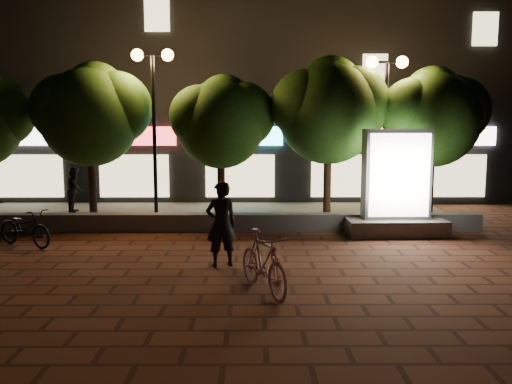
{
  "coord_description": "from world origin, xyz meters",
  "views": [
    {
      "loc": [
        1.49,
        -10.75,
        3.03
      ],
      "look_at": [
        1.56,
        1.5,
        1.45
      ],
      "focal_mm": 36.73,
      "sensor_mm": 36.0,
      "label": 1
    }
  ],
  "objects_px": {
    "rider": "(221,224)",
    "ad_kiosk": "(395,192)",
    "scooter_parked": "(25,228)",
    "tree_right": "(330,107)",
    "street_lamp_left": "(153,91)",
    "tree_mid": "(222,118)",
    "tree_far_right": "(434,113)",
    "pedestrian": "(75,189)",
    "tree_left": "(92,111)",
    "scooter_pink": "(263,263)",
    "street_lamp_right": "(386,96)"
  },
  "relations": [
    {
      "from": "rider",
      "to": "ad_kiosk",
      "type": "bearing_deg",
      "value": -162.91
    },
    {
      "from": "scooter_parked",
      "to": "rider",
      "type": "bearing_deg",
      "value": -81.5
    },
    {
      "from": "tree_right",
      "to": "street_lamp_left",
      "type": "distance_m",
      "value": 5.38
    },
    {
      "from": "tree_mid",
      "to": "ad_kiosk",
      "type": "relative_size",
      "value": 1.55
    },
    {
      "from": "tree_right",
      "to": "tree_far_right",
      "type": "bearing_deg",
      "value": -0.0
    },
    {
      "from": "ad_kiosk",
      "to": "scooter_parked",
      "type": "relative_size",
      "value": 1.61
    },
    {
      "from": "ad_kiosk",
      "to": "scooter_parked",
      "type": "bearing_deg",
      "value": -171.8
    },
    {
      "from": "street_lamp_left",
      "to": "pedestrian",
      "type": "xyz_separation_m",
      "value": [
        -3.04,
        1.66,
        -3.18
      ]
    },
    {
      "from": "tree_mid",
      "to": "pedestrian",
      "type": "height_order",
      "value": "tree_mid"
    },
    {
      "from": "tree_left",
      "to": "pedestrian",
      "type": "relative_size",
      "value": 3.19
    },
    {
      "from": "tree_right",
      "to": "tree_far_right",
      "type": "relative_size",
      "value": 1.06
    },
    {
      "from": "tree_mid",
      "to": "tree_far_right",
      "type": "distance_m",
      "value": 6.5
    },
    {
      "from": "tree_left",
      "to": "scooter_pink",
      "type": "relative_size",
      "value": 2.6
    },
    {
      "from": "tree_mid",
      "to": "tree_far_right",
      "type": "relative_size",
      "value": 0.95
    },
    {
      "from": "tree_mid",
      "to": "scooter_parked",
      "type": "distance_m",
      "value": 6.43
    },
    {
      "from": "tree_right",
      "to": "street_lamp_right",
      "type": "bearing_deg",
      "value": -9.1
    },
    {
      "from": "tree_mid",
      "to": "street_lamp_left",
      "type": "xyz_separation_m",
      "value": [
        -2.05,
        -0.26,
        0.81
      ]
    },
    {
      "from": "tree_mid",
      "to": "tree_right",
      "type": "height_order",
      "value": "tree_right"
    },
    {
      "from": "tree_far_right",
      "to": "street_lamp_right",
      "type": "bearing_deg",
      "value": -170.39
    },
    {
      "from": "tree_far_right",
      "to": "ad_kiosk",
      "type": "height_order",
      "value": "tree_far_right"
    },
    {
      "from": "tree_mid",
      "to": "tree_right",
      "type": "bearing_deg",
      "value": 0.0
    },
    {
      "from": "tree_left",
      "to": "ad_kiosk",
      "type": "relative_size",
      "value": 1.68
    },
    {
      "from": "tree_right",
      "to": "street_lamp_left",
      "type": "relative_size",
      "value": 0.98
    },
    {
      "from": "tree_left",
      "to": "scooter_pink",
      "type": "distance_m",
      "value": 9.18
    },
    {
      "from": "scooter_pink",
      "to": "street_lamp_left",
      "type": "bearing_deg",
      "value": 91.25
    },
    {
      "from": "rider",
      "to": "scooter_parked",
      "type": "distance_m",
      "value": 5.38
    },
    {
      "from": "ad_kiosk",
      "to": "scooter_parked",
      "type": "height_order",
      "value": "ad_kiosk"
    },
    {
      "from": "rider",
      "to": "pedestrian",
      "type": "bearing_deg",
      "value": -69.44
    },
    {
      "from": "ad_kiosk",
      "to": "tree_far_right",
      "type": "bearing_deg",
      "value": 50.17
    },
    {
      "from": "scooter_parked",
      "to": "pedestrian",
      "type": "bearing_deg",
      "value": 33.04
    },
    {
      "from": "street_lamp_left",
      "to": "rider",
      "type": "xyz_separation_m",
      "value": [
        2.31,
        -4.97,
        -3.1
      ]
    },
    {
      "from": "tree_far_right",
      "to": "rider",
      "type": "xyz_separation_m",
      "value": [
        -6.24,
        -5.24,
        -2.44
      ]
    },
    {
      "from": "tree_left",
      "to": "tree_mid",
      "type": "relative_size",
      "value": 1.09
    },
    {
      "from": "street_lamp_left",
      "to": "pedestrian",
      "type": "distance_m",
      "value": 4.7
    },
    {
      "from": "tree_left",
      "to": "street_lamp_left",
      "type": "xyz_separation_m",
      "value": [
        1.95,
        -0.26,
        0.58
      ]
    },
    {
      "from": "tree_right",
      "to": "tree_far_right",
      "type": "height_order",
      "value": "tree_right"
    },
    {
      "from": "tree_far_right",
      "to": "tree_left",
      "type": "bearing_deg",
      "value": 180.0
    },
    {
      "from": "street_lamp_left",
      "to": "ad_kiosk",
      "type": "bearing_deg",
      "value": -13.81
    },
    {
      "from": "tree_mid",
      "to": "scooter_pink",
      "type": "xyz_separation_m",
      "value": [
        1.12,
        -7.05,
        -2.65
      ]
    },
    {
      "from": "tree_far_right",
      "to": "pedestrian",
      "type": "bearing_deg",
      "value": 173.11
    },
    {
      "from": "rider",
      "to": "pedestrian",
      "type": "height_order",
      "value": "rider"
    },
    {
      "from": "street_lamp_right",
      "to": "tree_right",
      "type": "bearing_deg",
      "value": 170.9
    },
    {
      "from": "tree_far_right",
      "to": "street_lamp_left",
      "type": "bearing_deg",
      "value": -178.24
    },
    {
      "from": "scooter_parked",
      "to": "street_lamp_left",
      "type": "bearing_deg",
      "value": -12.2
    },
    {
      "from": "ad_kiosk",
      "to": "tree_mid",
      "type": "bearing_deg",
      "value": 158.03
    },
    {
      "from": "scooter_pink",
      "to": "scooter_parked",
      "type": "distance_m",
      "value": 6.95
    },
    {
      "from": "tree_far_right",
      "to": "scooter_parked",
      "type": "height_order",
      "value": "tree_far_right"
    },
    {
      "from": "scooter_pink",
      "to": "rider",
      "type": "xyz_separation_m",
      "value": [
        -0.86,
        1.81,
        0.36
      ]
    },
    {
      "from": "ad_kiosk",
      "to": "pedestrian",
      "type": "bearing_deg",
      "value": 161.33
    },
    {
      "from": "tree_right",
      "to": "scooter_pink",
      "type": "height_order",
      "value": "tree_right"
    }
  ]
}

